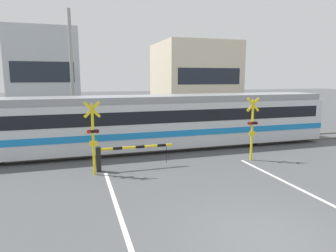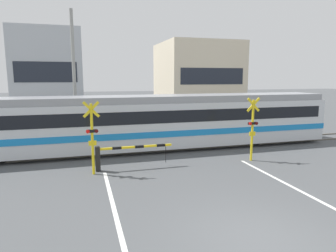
% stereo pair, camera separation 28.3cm
% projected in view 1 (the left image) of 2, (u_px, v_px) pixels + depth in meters
% --- Properties ---
extents(ground_plane, '(160.00, 160.00, 0.00)m').
position_uv_depth(ground_plane, '(264.00, 239.00, 7.47)').
color(ground_plane, '#4C4F51').
extents(rail_track_near, '(50.00, 0.10, 0.08)m').
position_uv_depth(rail_track_near, '(161.00, 151.00, 16.19)').
color(rail_track_near, '#5B564C').
rests_on(rail_track_near, ground_plane).
extents(rail_track_far, '(50.00, 0.10, 0.08)m').
position_uv_depth(rail_track_far, '(155.00, 145.00, 17.54)').
color(rail_track_far, '#5B564C').
rests_on(rail_track_far, ground_plane).
extents(road_stripe_left, '(0.14, 10.43, 0.01)m').
position_uv_depth(road_stripe_left, '(126.00, 235.00, 7.66)').
color(road_stripe_left, white).
rests_on(road_stripe_left, ground_plane).
extents(road_stripe_right, '(0.14, 10.43, 0.01)m').
position_uv_depth(road_stripe_right, '(328.00, 203.00, 9.57)').
color(road_stripe_right, white).
rests_on(road_stripe_right, ground_plane).
extents(commuter_train, '(22.01, 2.73, 2.99)m').
position_uv_depth(commuter_train, '(140.00, 121.00, 16.33)').
color(commuter_train, silver).
rests_on(commuter_train, ground_plane).
extents(crossing_barrier_near, '(3.38, 0.20, 1.08)m').
position_uv_depth(crossing_barrier_near, '(118.00, 153.00, 12.91)').
color(crossing_barrier_near, black).
rests_on(crossing_barrier_near, ground_plane).
extents(crossing_barrier_far, '(3.38, 0.20, 1.08)m').
position_uv_depth(crossing_barrier_far, '(186.00, 126.00, 20.05)').
color(crossing_barrier_far, black).
rests_on(crossing_barrier_far, ground_plane).
extents(crossing_signal_left, '(0.68, 0.15, 3.05)m').
position_uv_depth(crossing_signal_left, '(93.00, 135.00, 12.12)').
color(crossing_signal_left, yellow).
rests_on(crossing_signal_left, ground_plane).
extents(crossing_signal_right, '(0.68, 0.15, 3.05)m').
position_uv_depth(crossing_signal_right, '(252.00, 126.00, 14.29)').
color(crossing_signal_right, yellow).
rests_on(crossing_signal_right, ground_plane).
extents(pedestrian, '(0.38, 0.22, 1.68)m').
position_uv_depth(pedestrian, '(142.00, 117.00, 22.89)').
color(pedestrian, brown).
rests_on(pedestrian, ground_plane).
extents(building_left_of_street, '(5.51, 7.79, 7.96)m').
position_uv_depth(building_left_of_street, '(47.00, 77.00, 26.81)').
color(building_left_of_street, '#B2B7BC').
rests_on(building_left_of_street, ground_plane).
extents(building_right_of_street, '(7.32, 7.79, 7.41)m').
position_uv_depth(building_right_of_street, '(194.00, 80.00, 31.00)').
color(building_right_of_street, beige).
rests_on(building_right_of_street, ground_plane).
extents(utility_pole_streetside, '(0.22, 0.22, 8.35)m').
position_uv_depth(utility_pole_streetside, '(72.00, 74.00, 19.76)').
color(utility_pole_streetside, gray).
rests_on(utility_pole_streetside, ground_plane).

